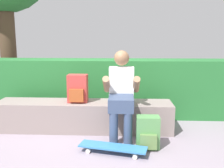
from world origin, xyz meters
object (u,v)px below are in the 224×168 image
Objects in this scene: bench_main at (84,116)px; skateboard_near_person at (113,147)px; person_skater at (121,92)px; backpack_on_bench at (78,89)px; backpack_on_ground at (148,133)px.

bench_main is 3.09× the size of skateboard_near_person.
person_skater is at bearing -21.36° from bench_main.
person_skater is 0.79m from skateboard_near_person.
backpack_on_ground is (0.96, -0.59, -0.42)m from backpack_on_bench.
skateboard_near_person is 2.06× the size of backpack_on_ground.
bench_main is 0.41m from backpack_on_bench.
skateboard_near_person is (-0.09, -0.56, -0.55)m from person_skater.
backpack_on_bench is (-0.63, 0.21, -0.01)m from person_skater.
person_skater is 2.93× the size of backpack_on_bench.
backpack_on_bench is at bearing 148.62° from backpack_on_ground.
backpack_on_bench is at bearing 162.01° from person_skater.
person_skater reaches higher than backpack_on_bench.
person_skater reaches higher than skateboard_near_person.
skateboard_near_person is at bearing -54.68° from backpack_on_bench.
bench_main is 0.72m from person_skater.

